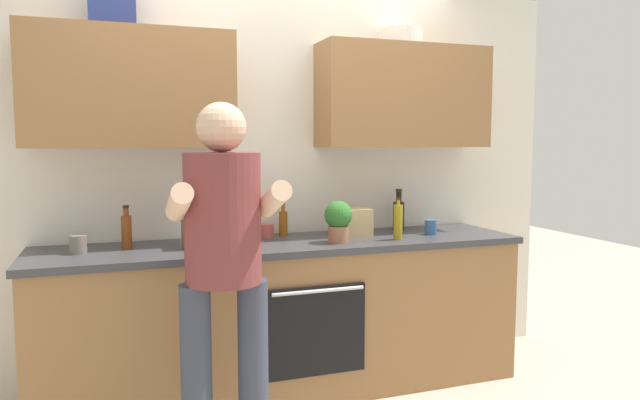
{
  "coord_description": "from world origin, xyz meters",
  "views": [
    {
      "loc": [
        -0.94,
        -3.25,
        1.48
      ],
      "look_at": [
        0.17,
        -0.1,
        1.15
      ],
      "focal_mm": 32.77,
      "sensor_mm": 36.0,
      "label": 1
    }
  ],
  "objects_px": {
    "bottle_oil": "(398,222)",
    "bottle_soy": "(399,214)",
    "potted_herb": "(338,219)",
    "bottle_vinegar": "(127,230)",
    "cup_stoneware": "(78,244)",
    "cup_tea": "(431,227)",
    "bottle_syrup": "(283,223)",
    "grocery_bag_bread": "(355,222)",
    "person_standing": "(224,255)",
    "cup_ceramic": "(267,231)",
    "knife_block": "(192,230)",
    "bottle_wine": "(241,230)"
  },
  "relations": [
    {
      "from": "bottle_syrup",
      "to": "grocery_bag_bread",
      "type": "bearing_deg",
      "value": -15.17
    },
    {
      "from": "bottle_oil",
      "to": "cup_tea",
      "type": "relative_size",
      "value": 2.7
    },
    {
      "from": "cup_tea",
      "to": "potted_herb",
      "type": "xyz_separation_m",
      "value": [
        -0.66,
        -0.08,
        0.09
      ]
    },
    {
      "from": "knife_block",
      "to": "cup_tea",
      "type": "bearing_deg",
      "value": -0.34
    },
    {
      "from": "cup_stoneware",
      "to": "cup_ceramic",
      "type": "height_order",
      "value": "cup_stoneware"
    },
    {
      "from": "person_standing",
      "to": "cup_stoneware",
      "type": "distance_m",
      "value": 0.95
    },
    {
      "from": "grocery_bag_bread",
      "to": "potted_herb",
      "type": "bearing_deg",
      "value": -132.4
    },
    {
      "from": "person_standing",
      "to": "bottle_vinegar",
      "type": "height_order",
      "value": "person_standing"
    },
    {
      "from": "bottle_wine",
      "to": "potted_herb",
      "type": "bearing_deg",
      "value": 6.73
    },
    {
      "from": "bottle_vinegar",
      "to": "bottle_syrup",
      "type": "xyz_separation_m",
      "value": [
        0.93,
        0.13,
        -0.02
      ]
    },
    {
      "from": "bottle_vinegar",
      "to": "cup_tea",
      "type": "relative_size",
      "value": 2.57
    },
    {
      "from": "bottle_soy",
      "to": "cup_ceramic",
      "type": "relative_size",
      "value": 3.05
    },
    {
      "from": "bottle_syrup",
      "to": "bottle_wine",
      "type": "bearing_deg",
      "value": -130.93
    },
    {
      "from": "knife_block",
      "to": "potted_herb",
      "type": "height_order",
      "value": "knife_block"
    },
    {
      "from": "person_standing",
      "to": "bottle_syrup",
      "type": "xyz_separation_m",
      "value": [
        0.53,
        0.91,
        0.0
      ]
    },
    {
      "from": "bottle_syrup",
      "to": "potted_herb",
      "type": "height_order",
      "value": "potted_herb"
    },
    {
      "from": "bottle_vinegar",
      "to": "bottle_syrup",
      "type": "relative_size",
      "value": 1.13
    },
    {
      "from": "bottle_oil",
      "to": "bottle_soy",
      "type": "bearing_deg",
      "value": 62.52
    },
    {
      "from": "bottle_syrup",
      "to": "bottle_vinegar",
      "type": "bearing_deg",
      "value": -171.94
    },
    {
      "from": "bottle_wine",
      "to": "bottle_oil",
      "type": "xyz_separation_m",
      "value": [
        0.96,
        0.04,
        -0.0
      ]
    },
    {
      "from": "cup_ceramic",
      "to": "knife_block",
      "type": "height_order",
      "value": "knife_block"
    },
    {
      "from": "bottle_soy",
      "to": "knife_block",
      "type": "distance_m",
      "value": 1.39
    },
    {
      "from": "bottle_vinegar",
      "to": "cup_stoneware",
      "type": "height_order",
      "value": "bottle_vinegar"
    },
    {
      "from": "bottle_vinegar",
      "to": "bottle_oil",
      "type": "distance_m",
      "value": 1.56
    },
    {
      "from": "bottle_vinegar",
      "to": "cup_stoneware",
      "type": "distance_m",
      "value": 0.26
    },
    {
      "from": "grocery_bag_bread",
      "to": "cup_tea",
      "type": "bearing_deg",
      "value": -16.09
    },
    {
      "from": "grocery_bag_bread",
      "to": "bottle_vinegar",
      "type": "bearing_deg",
      "value": -179.44
    },
    {
      "from": "bottle_soy",
      "to": "potted_herb",
      "type": "bearing_deg",
      "value": -150.6
    },
    {
      "from": "cup_ceramic",
      "to": "cup_tea",
      "type": "relative_size",
      "value": 0.97
    },
    {
      "from": "potted_herb",
      "to": "bottle_syrup",
      "type": "bearing_deg",
      "value": 125.52
    },
    {
      "from": "bottle_wine",
      "to": "potted_herb",
      "type": "xyz_separation_m",
      "value": [
        0.59,
        0.07,
        0.02
      ]
    },
    {
      "from": "bottle_wine",
      "to": "bottle_syrup",
      "type": "distance_m",
      "value": 0.53
    },
    {
      "from": "person_standing",
      "to": "grocery_bag_bread",
      "type": "height_order",
      "value": "person_standing"
    },
    {
      "from": "bottle_oil",
      "to": "potted_herb",
      "type": "distance_m",
      "value": 0.37
    },
    {
      "from": "cup_tea",
      "to": "grocery_bag_bread",
      "type": "relative_size",
      "value": 0.47
    },
    {
      "from": "cup_ceramic",
      "to": "knife_block",
      "type": "bearing_deg",
      "value": -154.57
    },
    {
      "from": "bottle_oil",
      "to": "cup_tea",
      "type": "height_order",
      "value": "bottle_oil"
    },
    {
      "from": "person_standing",
      "to": "grocery_bag_bread",
      "type": "bearing_deg",
      "value": 39.21
    },
    {
      "from": "bottle_oil",
      "to": "cup_stoneware",
      "type": "height_order",
      "value": "bottle_oil"
    },
    {
      "from": "person_standing",
      "to": "bottle_oil",
      "type": "bearing_deg",
      "value": 25.49
    },
    {
      "from": "bottle_wine",
      "to": "cup_ceramic",
      "type": "bearing_deg",
      "value": 58.4
    },
    {
      "from": "bottle_oil",
      "to": "grocery_bag_bread",
      "type": "distance_m",
      "value": 0.3
    },
    {
      "from": "bottle_wine",
      "to": "cup_ceramic",
      "type": "height_order",
      "value": "bottle_wine"
    },
    {
      "from": "bottle_wine",
      "to": "bottle_syrup",
      "type": "relative_size",
      "value": 1.22
    },
    {
      "from": "bottle_oil",
      "to": "bottle_syrup",
      "type": "xyz_separation_m",
      "value": [
        -0.61,
        0.36,
        -0.02
      ]
    },
    {
      "from": "bottle_oil",
      "to": "bottle_soy",
      "type": "relative_size",
      "value": 0.91
    },
    {
      "from": "bottle_vinegar",
      "to": "bottle_soy",
      "type": "height_order",
      "value": "bottle_soy"
    },
    {
      "from": "bottle_vinegar",
      "to": "cup_ceramic",
      "type": "xyz_separation_m",
      "value": [
        0.82,
        0.12,
        -0.06
      ]
    },
    {
      "from": "cup_stoneware",
      "to": "cup_tea",
      "type": "xyz_separation_m",
      "value": [
        2.07,
        -0.05,
        -0.0
      ]
    },
    {
      "from": "bottle_syrup",
      "to": "cup_ceramic",
      "type": "height_order",
      "value": "bottle_syrup"
    }
  ]
}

